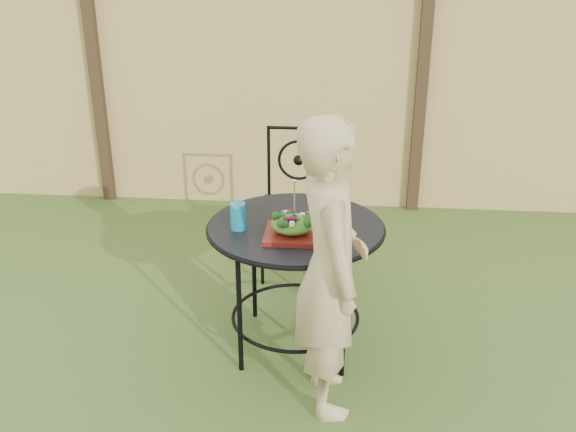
% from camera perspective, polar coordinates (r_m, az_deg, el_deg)
% --- Properties ---
extents(ground, '(60.00, 60.00, 0.00)m').
position_cam_1_polar(ground, '(3.63, -7.30, -11.67)').
color(ground, '#2C4616').
rests_on(ground, ground).
extents(fence, '(8.00, 0.12, 1.90)m').
position_cam_1_polar(fence, '(5.26, -2.80, 10.97)').
color(fence, '#E1C16F').
rests_on(fence, ground).
extents(patio_table, '(0.92, 0.92, 0.72)m').
position_cam_1_polar(patio_table, '(3.35, 0.68, -2.95)').
color(patio_table, black).
rests_on(patio_table, ground).
extents(patio_chair, '(0.46, 0.46, 0.95)m').
position_cam_1_polar(patio_chair, '(4.22, 0.77, 1.53)').
color(patio_chair, black).
rests_on(patio_chair, ground).
extents(diner, '(0.44, 0.58, 1.42)m').
position_cam_1_polar(diner, '(2.89, 3.76, -4.76)').
color(diner, tan).
rests_on(diner, ground).
extents(salad_plate, '(0.27, 0.27, 0.02)m').
position_cam_1_polar(salad_plate, '(3.16, 0.38, -1.59)').
color(salad_plate, '#4D0B0D').
rests_on(salad_plate, patio_table).
extents(salad, '(0.21, 0.21, 0.08)m').
position_cam_1_polar(salad, '(3.14, 0.39, -0.73)').
color(salad, '#235614').
rests_on(salad, salad_plate).
extents(fork, '(0.01, 0.01, 0.18)m').
position_cam_1_polar(fork, '(3.09, 0.58, 1.47)').
color(fork, silver).
rests_on(fork, salad).
extents(drinking_glass, '(0.08, 0.08, 0.14)m').
position_cam_1_polar(drinking_glass, '(3.23, -4.47, -0.00)').
color(drinking_glass, '#0E89A6').
rests_on(drinking_glass, patio_table).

